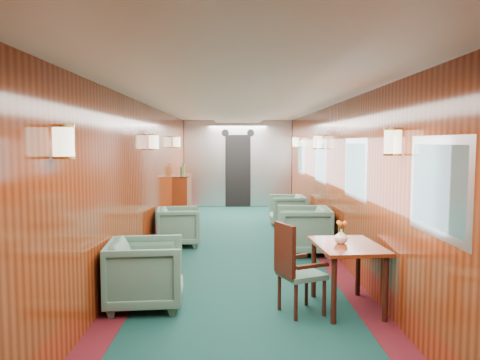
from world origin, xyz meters
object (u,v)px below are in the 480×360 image
Objects in this scene: dining_table at (347,254)px; armchair_right_far at (287,210)px; side_chair at (294,265)px; armchair_left_far at (179,226)px; credenza at (183,196)px; armchair_right_near at (304,230)px; armchair_left_near at (146,273)px.

dining_table is 1.36× the size of armchair_right_far.
side_chair is 1.31× the size of armchair_left_far.
credenza is 3.08m from armchair_left_far.
armchair_right_near is at bearing -2.49° from armchair_right_far.
side_chair is at bearing -161.58° from armchair_left_far.
side_chair is at bearing -8.55° from armchair_right_near.
side_chair is at bearing -73.64° from credenza.
credenza is 6.11m from armchair_left_near.
armchair_left_near is 0.97× the size of armchair_right_near.
dining_table reaches higher than armchair_right_far.
dining_table is 3.83m from armchair_left_far.
armchair_left_near is (-1.59, 0.25, -0.15)m from side_chair.
armchair_left_near is 3.19m from armchair_right_near.
side_chair is 5.24m from armchair_right_far.
side_chair is at bearing -169.26° from dining_table.
credenza reaches higher than armchair_left_near.
side_chair is (-0.59, -0.16, -0.07)m from dining_table.
armchair_right_far is at bearing -25.58° from credenza.
armchair_left_far is (-0.00, 3.05, -0.04)m from armchair_left_near.
armchair_right_far is (2.11, 1.92, -0.00)m from armchair_left_far.
dining_table is at bearing -8.42° from side_chair.
credenza is at bearing -117.59° from armchair_right_far.
armchair_left_far is 0.88× the size of armchair_right_near.
armchair_right_far is at bearing -55.05° from armchair_left_far.
dining_table is at bearing -68.34° from credenza.
credenza is 1.58× the size of armchair_left_near.
dining_table is 0.77× the size of credenza.
dining_table is at bearing -152.48° from armchair_left_far.
armchair_left_near is 1.12× the size of armchair_right_far.
armchair_left_near reaches higher than armchair_right_far.
side_chair reaches higher than armchair_right_far.
armchair_left_far reaches higher than armchair_right_far.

